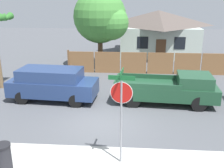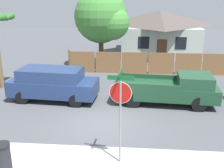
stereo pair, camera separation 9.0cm
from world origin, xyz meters
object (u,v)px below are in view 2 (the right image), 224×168
house (159,31)px  stop_sign (120,102)px  orange_pickup (170,89)px  red_suv (53,83)px  trash_bin (3,157)px  oak_tree (103,18)px

house → stop_sign: 19.93m
orange_pickup → stop_sign: 6.35m
orange_pickup → stop_sign: stop_sign is taller
house → red_suv: bearing=-116.8°
stop_sign → trash_bin: size_ratio=3.55×
oak_tree → trash_bin: oak_tree is taller
red_suv → orange_pickup: 6.54m
red_suv → orange_pickup: red_suv is taller
red_suv → trash_bin: 6.46m
oak_tree → red_suv: 8.35m
house → trash_bin: bearing=-108.6°
oak_tree → house: bearing=52.3°
trash_bin → house: bearing=71.4°
trash_bin → oak_tree: bearing=82.4°
orange_pickup → trash_bin: 9.05m
house → oak_tree: oak_tree is taller
oak_tree → orange_pickup: bearing=-59.0°
oak_tree → stop_sign: (2.07, -13.19, -1.76)m
oak_tree → orange_pickup: (4.52, -7.52, -3.21)m
oak_tree → orange_pickup: size_ratio=1.12×
oak_tree → stop_sign: oak_tree is taller
oak_tree → trash_bin: size_ratio=6.58×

